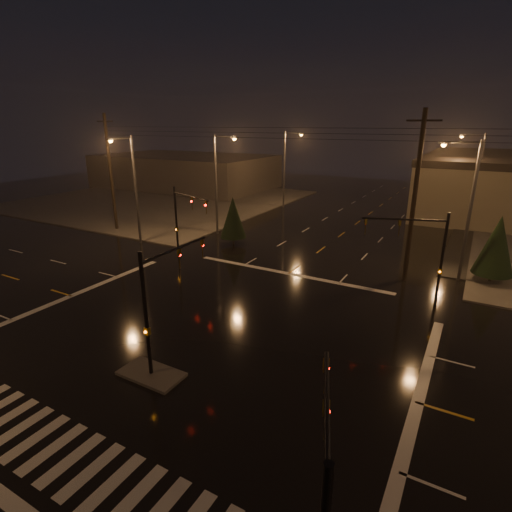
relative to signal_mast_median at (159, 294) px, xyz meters
The scene contains 18 objects.
ground 4.85m from the signal_mast_median, 90.00° to the left, with size 140.00×140.00×0.00m, color black.
sidewalk_nw 44.80m from the signal_mast_median, 132.21° to the left, with size 36.00×36.00×0.12m, color #44413D.
median_island 3.79m from the signal_mast_median, 90.00° to the right, with size 3.00×1.60×0.15m, color #44413D.
crosswalk 7.01m from the signal_mast_median, 90.00° to the right, with size 15.00×2.60×0.01m, color beige.
stop_bar_far 14.56m from the signal_mast_median, 90.00° to the left, with size 16.00×0.50×0.01m, color beige.
commercial_block 57.07m from the signal_mast_median, 127.83° to the left, with size 30.00×18.00×5.60m, color #45403D.
signal_mast_median is the anchor object (origin of this frame).
signal_mast_ne 16.27m from the signal_mast_median, 54.28° to the left, with size 4.84×1.86×6.00m.
signal_mast_nw 16.27m from the signal_mast_median, 125.72° to the left, with size 4.84×1.86×6.00m.
streetlight_1 23.94m from the signal_mast_median, 117.96° to the left, with size 2.77×0.32×10.00m.
streetlight_2 38.78m from the signal_mast_median, 106.79° to the left, with size 2.77×0.32×10.00m.
streetlight_3 22.20m from the signal_mast_median, 59.61° to the left, with size 2.77×0.32×10.00m.
streetlight_4 40.69m from the signal_mast_median, 74.03° to the left, with size 2.77×0.32×10.00m.
streetlight_5 21.53m from the signal_mast_median, 138.30° to the left, with size 0.32×2.77×10.00m.
utility_pole_0 27.95m from the signal_mast_median, 142.19° to the left, with size 2.20×0.32×12.00m.
utility_pole_1 19.00m from the signal_mast_median, 64.89° to the left, with size 2.20×0.32×12.00m.
conifer_0 23.85m from the signal_mast_median, 55.45° to the left, with size 2.73×2.73×4.97m.
conifer_3 20.32m from the signal_mast_median, 113.13° to the left, with size 2.46×2.46×4.54m.
Camera 1 is at (11.89, -15.31, 11.05)m, focal length 28.00 mm.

